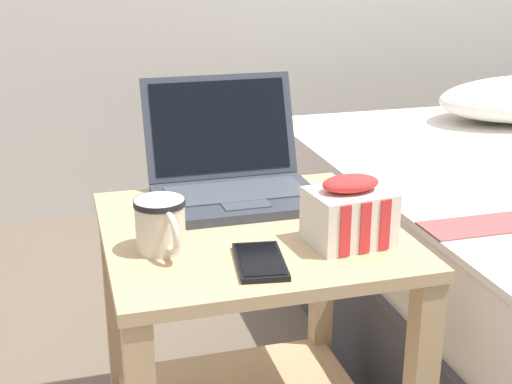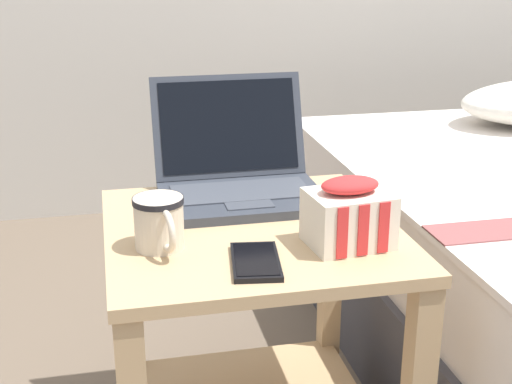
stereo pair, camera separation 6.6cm
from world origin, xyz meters
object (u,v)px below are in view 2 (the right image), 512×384
object	(u,v)px
laptop	(238,174)
mug_front_left	(159,220)
cell_phone	(256,261)
snack_bag	(349,215)

from	to	relation	value
laptop	mug_front_left	xyz separation A→B (m)	(-0.18, -0.23, 0.00)
mug_front_left	cell_phone	size ratio (longest dim) A/B	0.84
mug_front_left	snack_bag	size ratio (longest dim) A/B	0.85
mug_front_left	cell_phone	world-z (taller)	mug_front_left
mug_front_left	snack_bag	bearing A→B (deg)	-9.45
laptop	snack_bag	xyz separation A→B (m)	(0.13, -0.29, 0.01)
laptop	cell_phone	distance (m)	0.33
laptop	snack_bag	world-z (taller)	laptop
mug_front_left	cell_phone	xyz separation A→B (m)	(0.14, -0.10, -0.04)
snack_bag	cell_phone	size ratio (longest dim) A/B	0.99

